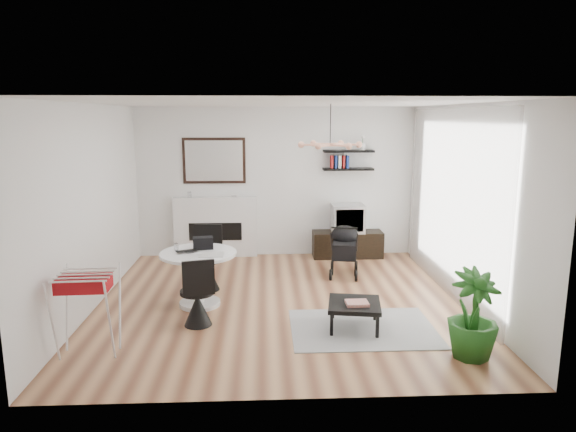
{
  "coord_description": "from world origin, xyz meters",
  "views": [
    {
      "loc": [
        -0.22,
        -6.76,
        2.54
      ],
      "look_at": [
        0.12,
        0.4,
        1.14
      ],
      "focal_mm": 32.0,
      "sensor_mm": 36.0,
      "label": 1
    }
  ],
  "objects_px": {
    "tv_console": "(347,244)",
    "drying_rack": "(87,312)",
    "dining_table": "(199,270)",
    "potted_plant": "(473,315)",
    "crt_tv": "(348,218)",
    "stroller": "(344,252)",
    "fireplace": "(216,220)",
    "coffee_table": "(354,305)"
  },
  "relations": [
    {
      "from": "fireplace",
      "to": "coffee_table",
      "type": "height_order",
      "value": "fireplace"
    },
    {
      "from": "coffee_table",
      "to": "potted_plant",
      "type": "xyz_separation_m",
      "value": [
        1.12,
        -0.81,
        0.19
      ]
    },
    {
      "from": "crt_tv",
      "to": "stroller",
      "type": "xyz_separation_m",
      "value": [
        -0.22,
        -1.07,
        -0.34
      ]
    },
    {
      "from": "coffee_table",
      "to": "fireplace",
      "type": "bearing_deg",
      "value": 120.26
    },
    {
      "from": "tv_console",
      "to": "drying_rack",
      "type": "height_order",
      "value": "drying_rack"
    },
    {
      "from": "fireplace",
      "to": "dining_table",
      "type": "xyz_separation_m",
      "value": [
        -0.0,
        -2.5,
        -0.19
      ]
    },
    {
      "from": "crt_tv",
      "to": "dining_table",
      "type": "distance_m",
      "value": 3.36
    },
    {
      "from": "crt_tv",
      "to": "potted_plant",
      "type": "xyz_separation_m",
      "value": [
        0.69,
        -4.02,
        -0.24
      ]
    },
    {
      "from": "crt_tv",
      "to": "potted_plant",
      "type": "relative_size",
      "value": 0.6
    },
    {
      "from": "crt_tv",
      "to": "potted_plant",
      "type": "distance_m",
      "value": 4.08
    },
    {
      "from": "tv_console",
      "to": "potted_plant",
      "type": "height_order",
      "value": "potted_plant"
    },
    {
      "from": "drying_rack",
      "to": "coffee_table",
      "type": "xyz_separation_m",
      "value": [
        2.97,
        0.55,
        -0.19
      ]
    },
    {
      "from": "fireplace",
      "to": "drying_rack",
      "type": "relative_size",
      "value": 2.35
    },
    {
      "from": "tv_console",
      "to": "drying_rack",
      "type": "xyz_separation_m",
      "value": [
        -3.41,
        -3.76,
        0.25
      ]
    },
    {
      "from": "tv_console",
      "to": "stroller",
      "type": "xyz_separation_m",
      "value": [
        -0.23,
        -1.07,
        0.15
      ]
    },
    {
      "from": "drying_rack",
      "to": "potted_plant",
      "type": "distance_m",
      "value": 4.1
    },
    {
      "from": "fireplace",
      "to": "dining_table",
      "type": "relative_size",
      "value": 2.11
    },
    {
      "from": "tv_console",
      "to": "coffee_table",
      "type": "xyz_separation_m",
      "value": [
        -0.44,
        -3.21,
        0.06
      ]
    },
    {
      "from": "crt_tv",
      "to": "drying_rack",
      "type": "bearing_deg",
      "value": -132.14
    },
    {
      "from": "fireplace",
      "to": "tv_console",
      "type": "bearing_deg",
      "value": -3.67
    },
    {
      "from": "dining_table",
      "to": "stroller",
      "type": "bearing_deg",
      "value": 30.42
    },
    {
      "from": "crt_tv",
      "to": "coffee_table",
      "type": "bearing_deg",
      "value": -97.64
    },
    {
      "from": "crt_tv",
      "to": "stroller",
      "type": "bearing_deg",
      "value": -101.67
    },
    {
      "from": "crt_tv",
      "to": "coffee_table",
      "type": "distance_m",
      "value": 3.26
    },
    {
      "from": "tv_console",
      "to": "coffee_table",
      "type": "relative_size",
      "value": 1.78
    },
    {
      "from": "fireplace",
      "to": "stroller",
      "type": "distance_m",
      "value": 2.51
    },
    {
      "from": "drying_rack",
      "to": "potted_plant",
      "type": "height_order",
      "value": "potted_plant"
    },
    {
      "from": "drying_rack",
      "to": "potted_plant",
      "type": "relative_size",
      "value": 0.96
    },
    {
      "from": "potted_plant",
      "to": "stroller",
      "type": "bearing_deg",
      "value": 107.07
    },
    {
      "from": "dining_table",
      "to": "drying_rack",
      "type": "xyz_separation_m",
      "value": [
        -1.01,
        -1.42,
        -0.01
      ]
    },
    {
      "from": "drying_rack",
      "to": "potted_plant",
      "type": "xyz_separation_m",
      "value": [
        4.09,
        -0.26,
        -0.0
      ]
    },
    {
      "from": "dining_table",
      "to": "potted_plant",
      "type": "relative_size",
      "value": 1.07
    },
    {
      "from": "fireplace",
      "to": "dining_table",
      "type": "distance_m",
      "value": 2.51
    },
    {
      "from": "crt_tv",
      "to": "stroller",
      "type": "distance_m",
      "value": 1.14
    },
    {
      "from": "dining_table",
      "to": "drying_rack",
      "type": "relative_size",
      "value": 1.12
    },
    {
      "from": "tv_console",
      "to": "dining_table",
      "type": "distance_m",
      "value": 3.37
    },
    {
      "from": "fireplace",
      "to": "drying_rack",
      "type": "distance_m",
      "value": 4.05
    },
    {
      "from": "coffee_table",
      "to": "potted_plant",
      "type": "height_order",
      "value": "potted_plant"
    },
    {
      "from": "dining_table",
      "to": "tv_console",
      "type": "bearing_deg",
      "value": 44.31
    },
    {
      "from": "coffee_table",
      "to": "stroller",
      "type": "bearing_deg",
      "value": 84.4
    },
    {
      "from": "coffee_table",
      "to": "potted_plant",
      "type": "relative_size",
      "value": 0.74
    },
    {
      "from": "stroller",
      "to": "dining_table",
      "type": "bearing_deg",
      "value": -139.42
    }
  ]
}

